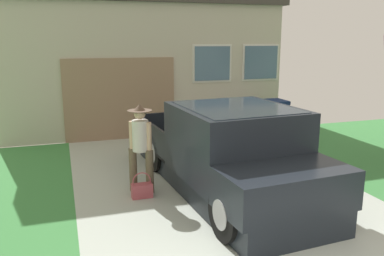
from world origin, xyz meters
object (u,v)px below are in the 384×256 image
(handbag, at_px, (142,190))
(house_with_garage, at_px, (131,50))
(wheeled_trash_bin, at_px, (274,117))
(person_with_hat, at_px, (141,143))
(pickup_truck, at_px, (231,155))

(handbag, height_order, house_with_garage, house_with_garage)
(wheeled_trash_bin, bearing_deg, person_with_hat, -145.91)
(handbag, xyz_separation_m, house_with_garage, (1.17, 7.68, 2.25))
(person_with_hat, bearing_deg, wheeled_trash_bin, 69.98)
(pickup_truck, xyz_separation_m, person_with_hat, (-1.54, 0.62, 0.19))
(pickup_truck, xyz_separation_m, handbag, (-1.59, 0.32, -0.60))
(wheeled_trash_bin, bearing_deg, house_with_garage, 127.74)
(handbag, height_order, wheeled_trash_bin, wheeled_trash_bin)
(house_with_garage, height_order, wheeled_trash_bin, house_with_garage)
(pickup_truck, distance_m, house_with_garage, 8.18)
(house_with_garage, bearing_deg, wheeled_trash_bin, -52.26)
(pickup_truck, distance_m, wheeled_trash_bin, 4.70)
(house_with_garage, bearing_deg, handbag, -98.69)
(pickup_truck, bearing_deg, house_with_garage, -90.95)
(pickup_truck, bearing_deg, wheeled_trash_bin, -132.85)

